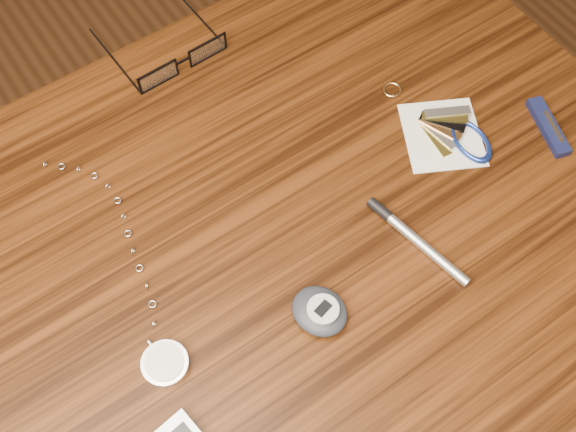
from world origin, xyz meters
name	(u,v)px	position (x,y,z in m)	size (l,w,h in m)	color
ground	(270,412)	(0.00, 0.00, 0.00)	(3.80, 3.80, 0.00)	#472814
desk	(259,287)	(0.00, 0.00, 0.65)	(1.00, 0.70, 0.75)	#391A09
eyeglasses	(180,60)	(0.07, 0.28, 0.76)	(0.14, 0.14, 0.03)	black
gold_ring	(392,90)	(0.27, 0.09, 0.75)	(0.02, 0.02, 0.00)	tan
pocket_watch	(162,355)	(-0.15, -0.05, 0.76)	(0.08, 0.32, 0.02)	silver
pedometer	(320,311)	(0.02, -0.10, 0.76)	(0.07, 0.07, 0.03)	#1F232A
notepad_keys	(456,136)	(0.29, -0.01, 0.75)	(0.13, 0.13, 0.01)	silver
pocket_knife	(548,127)	(0.39, -0.06, 0.76)	(0.05, 0.09, 0.01)	#121537
silver_pen	(410,234)	(0.15, -0.08, 0.76)	(0.04, 0.14, 0.01)	#B1B1B6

